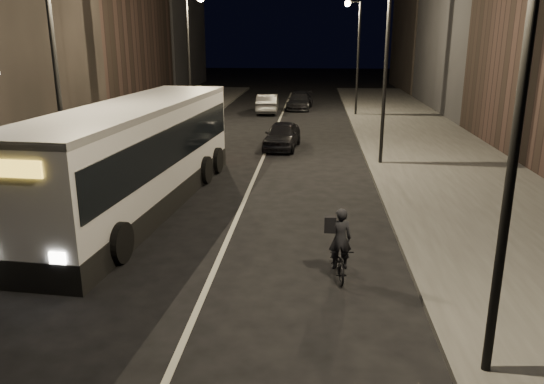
% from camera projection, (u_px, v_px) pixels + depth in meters
% --- Properties ---
extents(ground, '(180.00, 180.00, 0.00)m').
position_uv_depth(ground, '(214.00, 271.00, 13.64)').
color(ground, black).
rests_on(ground, ground).
extents(sidewalk_right, '(7.00, 70.00, 0.16)m').
position_uv_depth(sidewalk_right, '(434.00, 156.00, 26.36)').
color(sidewalk_right, '#393937').
rests_on(sidewalk_right, ground).
extents(sidewalk_left, '(7.00, 70.00, 0.16)m').
position_uv_depth(sidewalk_left, '(103.00, 150.00, 27.65)').
color(sidewalk_left, '#393937').
rests_on(sidewalk_left, ground).
extents(streetlight_right_near, '(1.20, 0.44, 8.12)m').
position_uv_depth(streetlight_right_near, '(507.00, 67.00, 7.90)').
color(streetlight_right_near, black).
rests_on(streetlight_right_near, sidewalk_right).
extents(streetlight_right_mid, '(1.20, 0.44, 8.12)m').
position_uv_depth(streetlight_right_mid, '(381.00, 47.00, 23.20)').
color(streetlight_right_mid, black).
rests_on(streetlight_right_mid, sidewalk_right).
extents(streetlight_right_far, '(1.20, 0.44, 8.12)m').
position_uv_depth(streetlight_right_far, '(355.00, 42.00, 38.50)').
color(streetlight_right_far, black).
rests_on(streetlight_right_far, sidewalk_right).
extents(streetlight_left_near, '(1.20, 0.44, 8.12)m').
position_uv_depth(streetlight_left_near, '(62.00, 51.00, 16.36)').
color(streetlight_left_near, black).
rests_on(streetlight_left_near, sidewalk_left).
extents(streetlight_left_far, '(1.20, 0.44, 8.12)m').
position_uv_depth(streetlight_left_far, '(192.00, 43.00, 33.57)').
color(streetlight_left_far, black).
rests_on(streetlight_left_far, sidewalk_left).
extents(city_bus, '(4.01, 13.60, 3.62)m').
position_uv_depth(city_bus, '(137.00, 152.00, 18.26)').
color(city_bus, silver).
rests_on(city_bus, ground).
extents(cyclist_on_bicycle, '(0.74, 1.67, 1.86)m').
position_uv_depth(cyclist_on_bicycle, '(339.00, 254.00, 13.10)').
color(cyclist_on_bicycle, black).
rests_on(cyclist_on_bicycle, ground).
extents(car_near, '(2.05, 4.29, 1.41)m').
position_uv_depth(car_near, '(282.00, 135.00, 28.33)').
color(car_near, black).
rests_on(car_near, ground).
extents(car_mid, '(1.74, 4.58, 1.49)m').
position_uv_depth(car_mid, '(268.00, 103.00, 41.43)').
color(car_mid, '#3E3F41').
rests_on(car_mid, ground).
extents(car_far, '(2.25, 4.74, 1.34)m').
position_uv_depth(car_far, '(300.00, 101.00, 43.68)').
color(car_far, black).
rests_on(car_far, ground).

